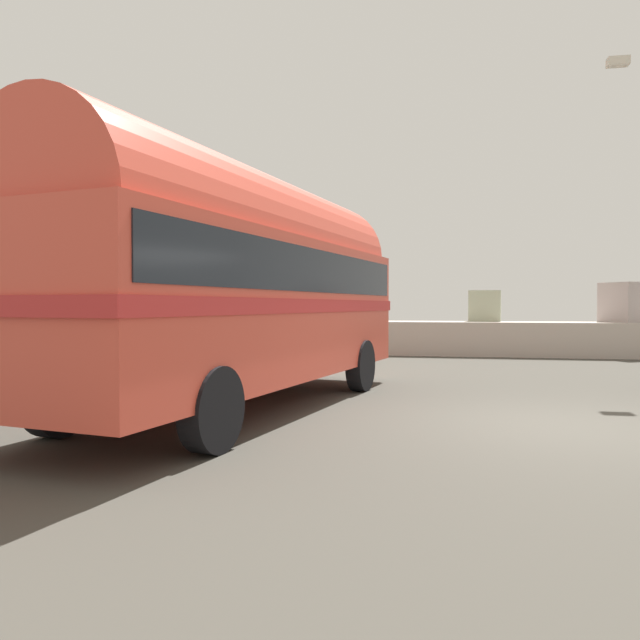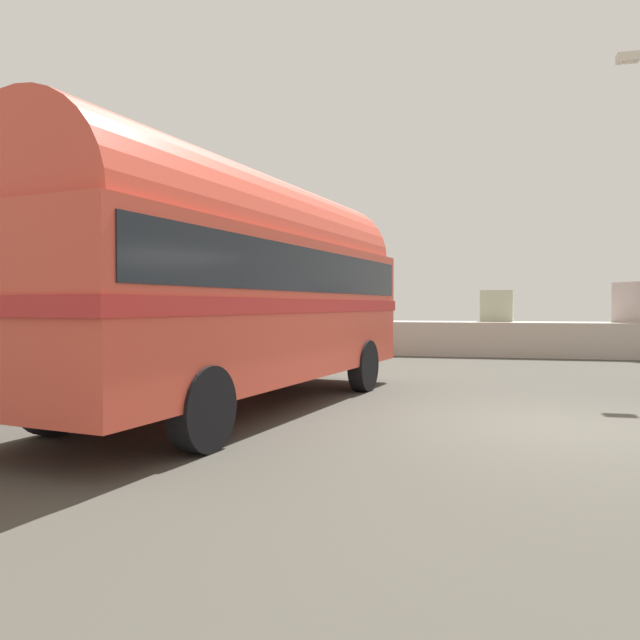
# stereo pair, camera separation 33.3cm
# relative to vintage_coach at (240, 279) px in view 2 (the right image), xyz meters

# --- Properties ---
(ground) EXTENTS (32.00, 26.00, 0.02)m
(ground) POSITION_rel_vintage_coach_xyz_m (4.60, -0.39, -2.04)
(ground) COLOR #434038
(breakwater) EXTENTS (31.36, 2.33, 2.41)m
(breakwater) POSITION_rel_vintage_coach_xyz_m (4.17, 11.40, -1.36)
(breakwater) COLOR #BAAEA2
(breakwater) RESTS_ON ground
(vintage_coach) EXTENTS (4.02, 8.88, 3.70)m
(vintage_coach) POSITION_rel_vintage_coach_xyz_m (0.00, 0.00, 0.00)
(vintage_coach) COLOR black
(vintage_coach) RESTS_ON ground
(second_coach) EXTENTS (3.64, 8.84, 3.70)m
(second_coach) POSITION_rel_vintage_coach_xyz_m (-4.79, 1.88, 0.00)
(second_coach) COLOR black
(second_coach) RESTS_ON ground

